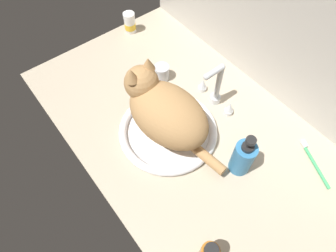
{
  "coord_description": "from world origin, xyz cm",
  "views": [
    {
      "loc": [
        35.7,
        -37.53,
        85.58
      ],
      "look_at": [
        -4.11,
        -5.9,
        7.0
      ],
      "focal_mm": 30.29,
      "sensor_mm": 36.0,
      "label": 1
    }
  ],
  "objects_px": {
    "metal_jar": "(162,72)",
    "pill_bottle": "(130,23)",
    "sink_basin": "(168,131)",
    "soap_pump_bottle": "(243,157)",
    "faucet": "(216,89)",
    "cat": "(163,109)",
    "toothbrush": "(314,162)"
  },
  "relations": [
    {
      "from": "metal_jar",
      "to": "pill_bottle",
      "type": "bearing_deg",
      "value": 168.52
    },
    {
      "from": "sink_basin",
      "to": "soap_pump_bottle",
      "type": "height_order",
      "value": "soap_pump_bottle"
    },
    {
      "from": "faucet",
      "to": "cat",
      "type": "height_order",
      "value": "cat"
    },
    {
      "from": "cat",
      "to": "metal_jar",
      "type": "xyz_separation_m",
      "value": [
        -0.19,
        0.14,
        -0.08
      ]
    },
    {
      "from": "sink_basin",
      "to": "metal_jar",
      "type": "height_order",
      "value": "metal_jar"
    },
    {
      "from": "faucet",
      "to": "cat",
      "type": "relative_size",
      "value": 0.45
    },
    {
      "from": "pill_bottle",
      "to": "soap_pump_bottle",
      "type": "relative_size",
      "value": 0.52
    },
    {
      "from": "toothbrush",
      "to": "pill_bottle",
      "type": "bearing_deg",
      "value": -174.09
    },
    {
      "from": "metal_jar",
      "to": "sink_basin",
      "type": "bearing_deg",
      "value": -33.02
    },
    {
      "from": "faucet",
      "to": "soap_pump_bottle",
      "type": "distance_m",
      "value": 0.27
    },
    {
      "from": "faucet",
      "to": "metal_jar",
      "type": "distance_m",
      "value": 0.23
    },
    {
      "from": "soap_pump_bottle",
      "to": "toothbrush",
      "type": "height_order",
      "value": "soap_pump_bottle"
    },
    {
      "from": "sink_basin",
      "to": "soap_pump_bottle",
      "type": "xyz_separation_m",
      "value": [
        0.24,
        0.1,
        0.05
      ]
    },
    {
      "from": "sink_basin",
      "to": "toothbrush",
      "type": "bearing_deg",
      "value": 37.47
    },
    {
      "from": "sink_basin",
      "to": "metal_jar",
      "type": "xyz_separation_m",
      "value": [
        -0.21,
        0.14,
        0.02
      ]
    },
    {
      "from": "faucet",
      "to": "metal_jar",
      "type": "relative_size",
      "value": 3.1
    },
    {
      "from": "metal_jar",
      "to": "soap_pump_bottle",
      "type": "bearing_deg",
      "value": -5.34
    },
    {
      "from": "faucet",
      "to": "soap_pump_bottle",
      "type": "xyz_separation_m",
      "value": [
        0.24,
        -0.12,
        -0.0
      ]
    },
    {
      "from": "sink_basin",
      "to": "faucet",
      "type": "relative_size",
      "value": 1.8
    },
    {
      "from": "sink_basin",
      "to": "metal_jar",
      "type": "distance_m",
      "value": 0.25
    },
    {
      "from": "sink_basin",
      "to": "soap_pump_bottle",
      "type": "bearing_deg",
      "value": 21.67
    },
    {
      "from": "sink_basin",
      "to": "toothbrush",
      "type": "height_order",
      "value": "sink_basin"
    },
    {
      "from": "faucet",
      "to": "pill_bottle",
      "type": "distance_m",
      "value": 0.52
    },
    {
      "from": "cat",
      "to": "soap_pump_bottle",
      "type": "relative_size",
      "value": 2.38
    },
    {
      "from": "pill_bottle",
      "to": "metal_jar",
      "type": "distance_m",
      "value": 0.31
    },
    {
      "from": "soap_pump_bottle",
      "to": "toothbrush",
      "type": "relative_size",
      "value": 1.07
    },
    {
      "from": "sink_basin",
      "to": "pill_bottle",
      "type": "height_order",
      "value": "pill_bottle"
    },
    {
      "from": "metal_jar",
      "to": "soap_pump_bottle",
      "type": "xyz_separation_m",
      "value": [
        0.45,
        -0.04,
        0.04
      ]
    },
    {
      "from": "cat",
      "to": "faucet",
      "type": "bearing_deg",
      "value": 84.58
    },
    {
      "from": "cat",
      "to": "metal_jar",
      "type": "relative_size",
      "value": 6.84
    },
    {
      "from": "faucet",
      "to": "cat",
      "type": "bearing_deg",
      "value": -95.42
    },
    {
      "from": "sink_basin",
      "to": "cat",
      "type": "height_order",
      "value": "cat"
    }
  ]
}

